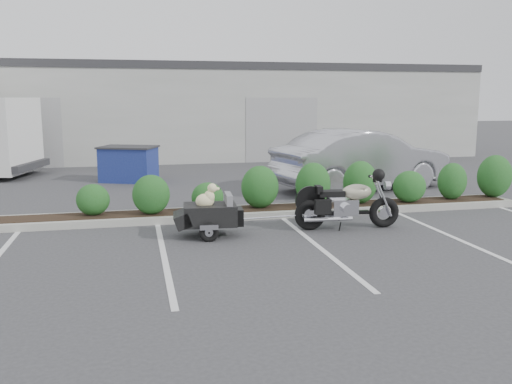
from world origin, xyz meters
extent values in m
plane|color=#38383A|center=(0.00, 0.00, 0.00)|extent=(90.00, 90.00, 0.00)
cube|color=#9E9E93|center=(1.00, 2.20, 0.07)|extent=(12.00, 1.00, 0.15)
cube|color=#9EA099|center=(0.00, 17.00, 2.00)|extent=(26.00, 10.00, 4.00)
torus|color=black|center=(1.44, 0.62, 0.31)|extent=(0.64, 0.21, 0.63)
torus|color=black|center=(2.98, 0.50, 0.31)|extent=(0.64, 0.21, 0.63)
cylinder|color=silver|center=(1.44, 0.62, 0.31)|extent=(0.27, 0.13, 0.26)
cylinder|color=silver|center=(2.98, 0.50, 0.31)|extent=(0.23, 0.11, 0.22)
cylinder|color=silver|center=(2.91, 0.42, 0.65)|extent=(0.41, 0.08, 0.83)
cylinder|color=silver|center=(2.92, 0.60, 0.65)|extent=(0.41, 0.08, 0.83)
cylinder|color=silver|center=(2.77, 0.52, 1.01)|extent=(0.08, 0.65, 0.03)
cylinder|color=silver|center=(3.03, 0.50, 0.86)|extent=(0.12, 0.18, 0.17)
sphere|color=black|center=(2.71, 0.24, 1.12)|extent=(0.26, 0.26, 0.24)
cube|color=silver|center=(2.14, 0.57, 0.45)|extent=(0.54, 0.36, 0.32)
cube|color=black|center=(2.24, 0.56, 0.33)|extent=(0.85, 0.16, 0.07)
ellipsoid|color=#B8B294|center=(2.39, 0.55, 0.75)|extent=(0.64, 0.40, 0.31)
cube|color=black|center=(1.86, 0.59, 0.73)|extent=(0.53, 0.32, 0.11)
cube|color=black|center=(1.61, 0.61, 0.81)|extent=(0.13, 0.29, 0.15)
cylinder|color=silver|center=(1.76, 0.43, 0.24)|extent=(0.98, 0.16, 0.08)
cylinder|color=silver|center=(1.78, 0.77, 0.24)|extent=(0.98, 0.16, 0.08)
cube|color=black|center=(1.61, 0.35, 0.51)|extent=(0.33, 0.15, 0.28)
cube|color=black|center=(-0.56, 0.57, 0.42)|extent=(1.03, 0.75, 0.39)
cube|color=slate|center=(-0.21, 0.54, 0.67)|extent=(0.16, 0.59, 0.28)
cube|color=slate|center=(-0.51, 0.56, 0.52)|extent=(0.70, 0.63, 0.04)
cube|color=black|center=(-1.07, 0.61, 0.35)|extent=(0.40, 0.70, 0.34)
cube|color=black|center=(-0.04, 0.53, 0.37)|extent=(0.22, 0.48, 0.32)
torus|color=black|center=(-0.64, 0.18, 0.17)|extent=(0.37, 0.13, 0.36)
torus|color=black|center=(-0.58, 0.96, 0.17)|extent=(0.37, 0.13, 0.36)
cube|color=silver|center=(-0.64, 0.13, 0.28)|extent=(0.34, 0.10, 0.09)
cube|color=silver|center=(-0.57, 1.01, 0.28)|extent=(0.34, 0.10, 0.09)
cylinder|color=black|center=(-0.61, 0.57, 0.17)|extent=(0.10, 0.84, 0.04)
cylinder|color=silver|center=(0.18, 0.51, 0.31)|extent=(0.56, 0.08, 0.03)
ellipsoid|color=beige|center=(-0.65, 0.57, 0.69)|extent=(0.37, 0.26, 0.28)
ellipsoid|color=beige|center=(-0.57, 0.56, 0.76)|extent=(0.22, 0.21, 0.26)
sphere|color=beige|center=(-0.52, 0.56, 0.93)|extent=(0.19, 0.19, 0.18)
ellipsoid|color=beige|center=(-0.43, 0.55, 0.91)|extent=(0.14, 0.08, 0.07)
sphere|color=black|center=(-0.38, 0.54, 0.91)|extent=(0.04, 0.04, 0.03)
ellipsoid|color=beige|center=(-0.56, 0.51, 0.95)|extent=(0.05, 0.04, 0.10)
ellipsoid|color=beige|center=(-0.55, 0.61, 0.95)|extent=(0.05, 0.04, 0.10)
cylinder|color=beige|center=(-0.55, 0.50, 0.58)|extent=(0.04, 0.04, 0.11)
cylinder|color=beige|center=(-0.54, 0.61, 0.58)|extent=(0.04, 0.04, 0.11)
imported|color=#B1B1B9|center=(4.44, 4.95, 0.86)|extent=(5.49, 3.00, 1.72)
cube|color=navy|center=(-2.09, 7.93, 0.53)|extent=(1.88, 1.59, 1.06)
cube|color=#2D2D30|center=(-2.09, 7.93, 1.08)|extent=(2.00, 1.71, 0.05)
cylinder|color=black|center=(-6.32, 11.09, 0.50)|extent=(1.04, 0.54, 1.00)
camera|label=1|loc=(-1.92, -9.39, 2.60)|focal=38.00mm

